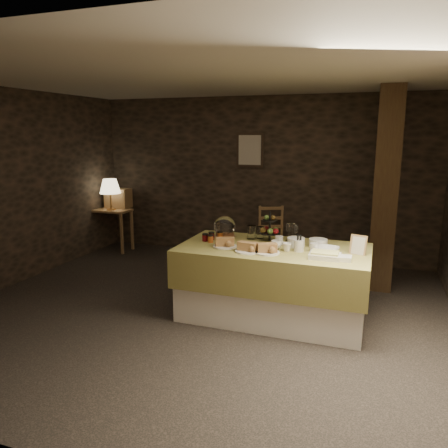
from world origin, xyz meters
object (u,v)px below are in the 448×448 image
(buffet_table, at_px, (273,277))
(timber_column, at_px, (386,191))
(table_lamp, at_px, (110,187))
(wine_rack, at_px, (118,198))
(chair, at_px, (273,238))
(fruit_stand, at_px, (270,230))
(console_table, at_px, (111,217))

(buffet_table, relative_size, timber_column, 0.78)
(buffet_table, bearing_deg, timber_column, 50.52)
(buffet_table, distance_m, table_lamp, 3.78)
(wine_rack, height_order, timber_column, timber_column)
(timber_column, bearing_deg, table_lamp, 174.45)
(chair, distance_m, fruit_stand, 1.92)
(chair, bearing_deg, wine_rack, 157.58)
(wine_rack, height_order, chair, wine_rack)
(table_lamp, bearing_deg, buffet_table, -28.69)
(timber_column, bearing_deg, buffet_table, -129.48)
(console_table, height_order, table_lamp, table_lamp)
(fruit_stand, bearing_deg, table_lamp, 154.16)
(buffet_table, bearing_deg, table_lamp, 151.31)
(wine_rack, bearing_deg, buffet_table, -31.71)
(buffet_table, xyz_separation_m, table_lamp, (-3.26, 1.79, 0.66))
(buffet_table, relative_size, console_table, 2.80)
(console_table, xyz_separation_m, timber_column, (4.43, -0.48, 0.70))
(table_lamp, distance_m, fruit_stand, 3.51)
(timber_column, height_order, fruit_stand, timber_column)
(buffet_table, distance_m, wine_rack, 3.86)
(buffet_table, bearing_deg, chair, 103.15)
(buffet_table, height_order, console_table, buffet_table)
(wine_rack, relative_size, timber_column, 0.16)
(table_lamp, bearing_deg, timber_column, -5.55)
(console_table, xyz_separation_m, fruit_stand, (3.21, -1.58, 0.34))
(table_lamp, relative_size, timber_column, 0.20)
(console_table, bearing_deg, wine_rack, 74.48)
(table_lamp, bearing_deg, fruit_stand, -25.84)
(console_table, distance_m, fruit_stand, 3.59)
(wine_rack, xyz_separation_m, fruit_stand, (3.16, -1.76, 0.04))
(wine_rack, bearing_deg, chair, 0.97)
(chair, height_order, fruit_stand, fruit_stand)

